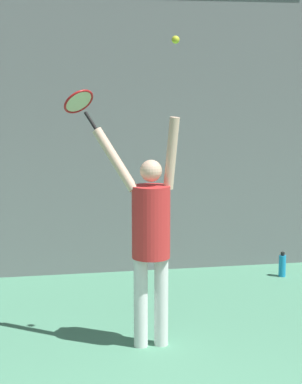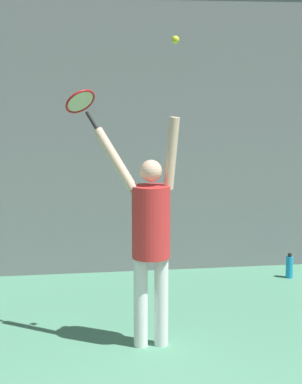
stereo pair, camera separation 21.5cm
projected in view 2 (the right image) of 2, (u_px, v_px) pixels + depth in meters
The scene contains 5 objects.
back_wall at pixel (99, 76), 8.57m from camera, with size 18.00×0.10×5.00m.
tennis_player at pixel (150, 232), 6.34m from camera, with size 0.79×0.48×2.14m.
tennis_racket at pixel (81, 103), 6.51m from camera, with size 0.38×0.42×0.38m.
tennis_ball at pixel (175, 40), 6.00m from camera, with size 0.07×0.07×0.07m.
water_bottle at pixel (289, 267), 8.68m from camera, with size 0.09×0.09×0.31m.
Camera 2 is at (-0.62, -3.33, 2.50)m, focal length 65.00 mm.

